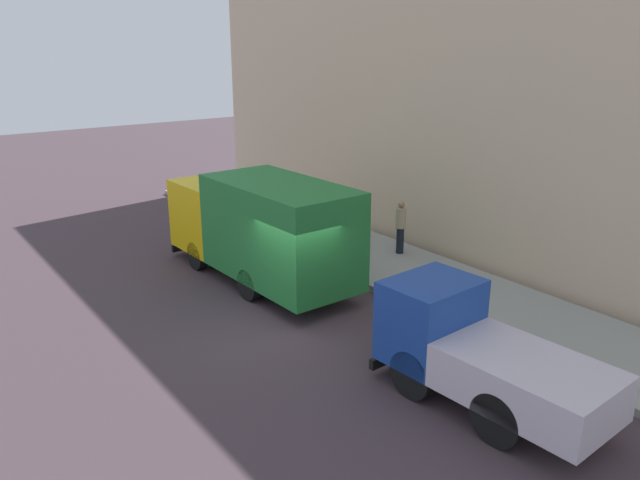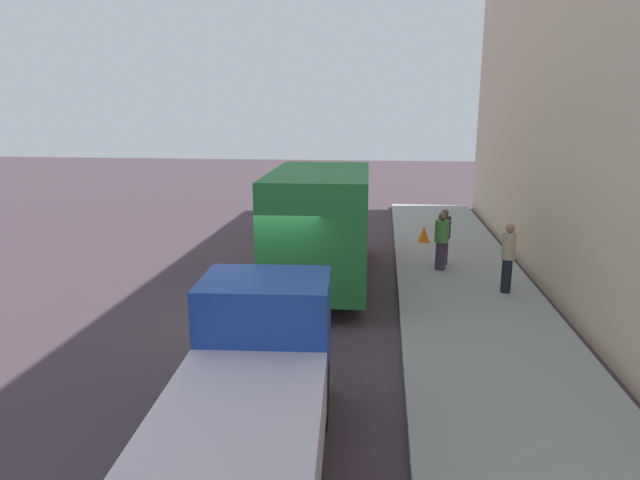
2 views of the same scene
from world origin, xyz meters
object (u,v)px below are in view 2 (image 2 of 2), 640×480
Objects in this scene: pedestrian_third at (441,240)px; traffic_cone_orange at (424,234)px; pedestrian_standing at (508,256)px; large_utility_truck at (323,221)px; small_flatbed_truck at (253,388)px; pedestrian_walking at (444,236)px.

traffic_cone_orange is at bearing -120.50° from pedestrian_third.
large_utility_truck is at bearing -14.90° from pedestrian_standing.
large_utility_truck is 12.55× the size of traffic_cone_orange.
pedestrian_standing is at bearing 92.44° from pedestrian_third.
traffic_cone_orange is at bearing 72.77° from small_flatbed_truck.
large_utility_truck is 3.48m from pedestrian_third.
large_utility_truck reaches higher than small_flatbed_truck.
pedestrian_standing is at bearing -13.06° from large_utility_truck.
pedestrian_walking is 2.84× the size of traffic_cone_orange.
pedestrian_third is (3.33, 9.10, -0.04)m from small_flatbed_truck.
traffic_cone_orange is (-0.38, 2.80, -0.58)m from pedestrian_walking.
pedestrian_walking is (3.41, 1.51, -0.66)m from large_utility_truck.
pedestrian_third is at bearing 14.35° from large_utility_truck.
small_flatbed_truck is 12.86m from traffic_cone_orange.
small_flatbed_truck reaches higher than pedestrian_walking.
large_utility_truck reaches higher than pedestrian_standing.
pedestrian_standing is (1.31, -2.47, 0.07)m from pedestrian_walking.
small_flatbed_truck is 8.34× the size of traffic_cone_orange.
traffic_cone_orange is at bearing 123.73° from pedestrian_walking.
small_flatbed_truck is 2.75× the size of pedestrian_standing.
large_utility_truck is 8.18m from small_flatbed_truck.
pedestrian_standing is 5.57m from traffic_cone_orange.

